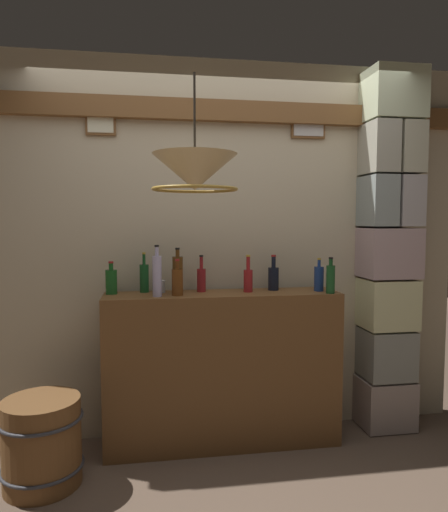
{
  "coord_description": "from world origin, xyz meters",
  "views": [
    {
      "loc": [
        -0.46,
        -2.14,
        1.52
      ],
      "look_at": [
        0.0,
        0.8,
        1.28
      ],
      "focal_mm": 32.27,
      "sensor_mm": 36.0,
      "label": 1
    }
  ],
  "objects_px": {
    "liquor_bottle_whiskey": "(144,277)",
    "liquor_bottle_rum": "(248,279)",
    "liquor_bottle_amaro": "(331,278)",
    "liquor_bottle_bourbon": "(157,275)",
    "liquor_bottle_vermouth": "(177,281)",
    "liquor_bottle_tequila": "(178,274)",
    "glass_tumbler_rocks": "(160,287)",
    "liquor_bottle_rye": "(111,281)",
    "liquor_bottle_scotch": "(201,279)",
    "pendant_lamp": "(195,173)",
    "liquor_bottle_vodka": "(273,277)",
    "liquor_bottle_gin": "(319,278)",
    "wooden_barrel": "(42,442)"
  },
  "relations": [
    {
      "from": "liquor_bottle_whiskey",
      "to": "liquor_bottle_rum",
      "type": "height_order",
      "value": "liquor_bottle_whiskey"
    },
    {
      "from": "liquor_bottle_whiskey",
      "to": "liquor_bottle_amaro",
      "type": "height_order",
      "value": "liquor_bottle_whiskey"
    },
    {
      "from": "liquor_bottle_bourbon",
      "to": "liquor_bottle_vermouth",
      "type": "distance_m",
      "value": 0.14
    },
    {
      "from": "liquor_bottle_tequila",
      "to": "glass_tumbler_rocks",
      "type": "xyz_separation_m",
      "value": [
        -0.12,
        0.02,
        -0.09
      ]
    },
    {
      "from": "liquor_bottle_rye",
      "to": "glass_tumbler_rocks",
      "type": "height_order",
      "value": "liquor_bottle_rye"
    },
    {
      "from": "liquor_bottle_scotch",
      "to": "liquor_bottle_rye",
      "type": "xyz_separation_m",
      "value": [
        -0.59,
        -0.01,
        -0.0
      ]
    },
    {
      "from": "liquor_bottle_scotch",
      "to": "pendant_lamp",
      "type": "height_order",
      "value": "pendant_lamp"
    },
    {
      "from": "liquor_bottle_scotch",
      "to": "liquor_bottle_rum",
      "type": "distance_m",
      "value": 0.32
    },
    {
      "from": "liquor_bottle_scotch",
      "to": "liquor_bottle_tequila",
      "type": "bearing_deg",
      "value": -172.74
    },
    {
      "from": "liquor_bottle_vermouth",
      "to": "liquor_bottle_vodka",
      "type": "xyz_separation_m",
      "value": [
        0.67,
        0.12,
        -0.0
      ]
    },
    {
      "from": "liquor_bottle_gin",
      "to": "liquor_bottle_rye",
      "type": "height_order",
      "value": "liquor_bottle_gin"
    },
    {
      "from": "glass_tumbler_rocks",
      "to": "wooden_barrel",
      "type": "distance_m",
      "value": 1.14
    },
    {
      "from": "liquor_bottle_rum",
      "to": "wooden_barrel",
      "type": "xyz_separation_m",
      "value": [
        -1.27,
        -0.35,
        -0.87
      ]
    },
    {
      "from": "glass_tumbler_rocks",
      "to": "liquor_bottle_tequila",
      "type": "bearing_deg",
      "value": -11.48
    },
    {
      "from": "liquor_bottle_whiskey",
      "to": "liquor_bottle_rye",
      "type": "xyz_separation_m",
      "value": [
        -0.21,
        -0.04,
        -0.02
      ]
    },
    {
      "from": "liquor_bottle_whiskey",
      "to": "liquor_bottle_bourbon",
      "type": "distance_m",
      "value": 0.21
    },
    {
      "from": "liquor_bottle_gin",
      "to": "pendant_lamp",
      "type": "relative_size",
      "value": 0.39
    },
    {
      "from": "liquor_bottle_gin",
      "to": "liquor_bottle_vermouth",
      "type": "distance_m",
      "value": 0.96
    },
    {
      "from": "liquor_bottle_whiskey",
      "to": "wooden_barrel",
      "type": "relative_size",
      "value": 0.53
    },
    {
      "from": "liquor_bottle_amaro",
      "to": "liquor_bottle_vodka",
      "type": "height_order",
      "value": "liquor_bottle_vodka"
    },
    {
      "from": "liquor_bottle_vodka",
      "to": "pendant_lamp",
      "type": "bearing_deg",
      "value": -129.84
    },
    {
      "from": "liquor_bottle_amaro",
      "to": "liquor_bottle_vodka",
      "type": "relative_size",
      "value": 0.98
    },
    {
      "from": "liquor_bottle_amaro",
      "to": "liquor_bottle_bourbon",
      "type": "height_order",
      "value": "liquor_bottle_bourbon"
    },
    {
      "from": "liquor_bottle_gin",
      "to": "liquor_bottle_rum",
      "type": "distance_m",
      "value": 0.49
    },
    {
      "from": "liquor_bottle_vodka",
      "to": "pendant_lamp",
      "type": "xyz_separation_m",
      "value": [
        -0.61,
        -0.73,
        0.63
      ]
    },
    {
      "from": "liquor_bottle_tequila",
      "to": "liquor_bottle_gin",
      "type": "distance_m",
      "value": 0.96
    },
    {
      "from": "liquor_bottle_gin",
      "to": "liquor_bottle_vodka",
      "type": "bearing_deg",
      "value": 163.96
    },
    {
      "from": "liquor_bottle_whiskey",
      "to": "glass_tumbler_rocks",
      "type": "relative_size",
      "value": 3.32
    },
    {
      "from": "liquor_bottle_bourbon",
      "to": "liquor_bottle_whiskey",
      "type": "bearing_deg",
      "value": 114.09
    },
    {
      "from": "liquor_bottle_rye",
      "to": "liquor_bottle_vermouth",
      "type": "xyz_separation_m",
      "value": [
        0.42,
        -0.12,
        0.01
      ]
    },
    {
      "from": "liquor_bottle_tequila",
      "to": "liquor_bottle_bourbon",
      "type": "xyz_separation_m",
      "value": [
        -0.14,
        -0.13,
        0.01
      ]
    },
    {
      "from": "liquor_bottle_tequila",
      "to": "liquor_bottle_rye",
      "type": "relative_size",
      "value": 1.4
    },
    {
      "from": "liquor_bottle_amaro",
      "to": "liquor_bottle_rye",
      "type": "relative_size",
      "value": 1.12
    },
    {
      "from": "liquor_bottle_vodka",
      "to": "glass_tumbler_rocks",
      "type": "relative_size",
      "value": 3.02
    },
    {
      "from": "liquor_bottle_amaro",
      "to": "wooden_barrel",
      "type": "distance_m",
      "value": 2.01
    },
    {
      "from": "liquor_bottle_rum",
      "to": "liquor_bottle_amaro",
      "type": "height_order",
      "value": "liquor_bottle_rum"
    },
    {
      "from": "liquor_bottle_gin",
      "to": "glass_tumbler_rocks",
      "type": "relative_size",
      "value": 2.79
    },
    {
      "from": "liquor_bottle_scotch",
      "to": "liquor_bottle_bourbon",
      "type": "height_order",
      "value": "liquor_bottle_bourbon"
    },
    {
      "from": "liquor_bottle_vermouth",
      "to": "glass_tumbler_rocks",
      "type": "relative_size",
      "value": 2.9
    },
    {
      "from": "liquor_bottle_whiskey",
      "to": "liquor_bottle_gin",
      "type": "bearing_deg",
      "value": -6.08
    },
    {
      "from": "liquor_bottle_tequila",
      "to": "liquor_bottle_whiskey",
      "type": "bearing_deg",
      "value": 166.52
    },
    {
      "from": "liquor_bottle_rye",
      "to": "pendant_lamp",
      "type": "xyz_separation_m",
      "value": [
        0.48,
        -0.73,
        0.63
      ]
    },
    {
      "from": "liquor_bottle_gin",
      "to": "liquor_bottle_rye",
      "type": "xyz_separation_m",
      "value": [
        -1.39,
        0.09,
        -0.0
      ]
    },
    {
      "from": "liquor_bottle_tequila",
      "to": "liquor_bottle_scotch",
      "type": "height_order",
      "value": "liquor_bottle_tequila"
    },
    {
      "from": "liquor_bottle_scotch",
      "to": "liquor_bottle_bourbon",
      "type": "distance_m",
      "value": 0.34
    },
    {
      "from": "liquor_bottle_vodka",
      "to": "liquor_bottle_whiskey",
      "type": "bearing_deg",
      "value": 177.39
    },
    {
      "from": "liquor_bottle_rye",
      "to": "pendant_lamp",
      "type": "height_order",
      "value": "pendant_lamp"
    },
    {
      "from": "liquor_bottle_vodka",
      "to": "liquor_bottle_tequila",
      "type": "bearing_deg",
      "value": -178.9
    },
    {
      "from": "liquor_bottle_scotch",
      "to": "liquor_bottle_bourbon",
      "type": "relative_size",
      "value": 0.76
    },
    {
      "from": "liquor_bottle_scotch",
      "to": "liquor_bottle_amaro",
      "type": "distance_m",
      "value": 0.86
    }
  ]
}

